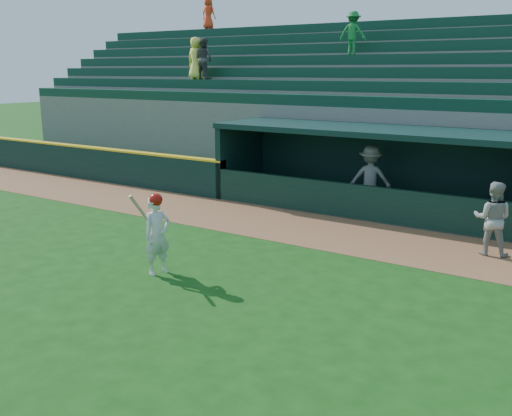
% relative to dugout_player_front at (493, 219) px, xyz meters
% --- Properties ---
extents(ground, '(120.00, 120.00, 0.00)m').
position_rel_dugout_player_front_xyz_m(ground, '(-3.96, -5.23, -0.84)').
color(ground, '#144310').
rests_on(ground, ground).
extents(warning_track, '(40.00, 3.00, 0.01)m').
position_rel_dugout_player_front_xyz_m(warning_track, '(-3.96, -0.33, -0.84)').
color(warning_track, brown).
rests_on(warning_track, ground).
extents(field_wall_left, '(15.50, 0.30, 1.20)m').
position_rel_dugout_player_front_xyz_m(field_wall_left, '(-16.21, 1.32, -0.24)').
color(field_wall_left, black).
rests_on(field_wall_left, ground).
extents(wall_stripe_left, '(15.50, 0.32, 0.06)m').
position_rel_dugout_player_front_xyz_m(wall_stripe_left, '(-16.21, 1.32, 0.39)').
color(wall_stripe_left, yellow).
rests_on(wall_stripe_left, field_wall_left).
extents(dugout_player_front, '(0.89, 0.73, 1.69)m').
position_rel_dugout_player_front_xyz_m(dugout_player_front, '(0.00, 0.00, 0.00)').
color(dugout_player_front, '#969792').
rests_on(dugout_player_front, ground).
extents(dugout_player_inside, '(1.39, 1.05, 1.92)m').
position_rel_dugout_player_front_xyz_m(dugout_player_inside, '(-3.95, 2.58, 0.12)').
color(dugout_player_inside, '#9E9D98').
rests_on(dugout_player_inside, ground).
extents(dugout, '(9.40, 2.80, 2.46)m').
position_rel_dugout_player_front_xyz_m(dugout, '(-3.96, 2.78, 0.52)').
color(dugout, slate).
rests_on(dugout, ground).
extents(stands, '(34.50, 6.25, 7.42)m').
position_rel_dugout_player_front_xyz_m(stands, '(-3.96, 7.34, 1.55)').
color(stands, slate).
rests_on(stands, ground).
extents(batter_at_plate, '(0.58, 0.80, 1.70)m').
position_rel_dugout_player_front_xyz_m(batter_at_plate, '(-5.45, -5.01, 0.01)').
color(batter_at_plate, silver).
rests_on(batter_at_plate, ground).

